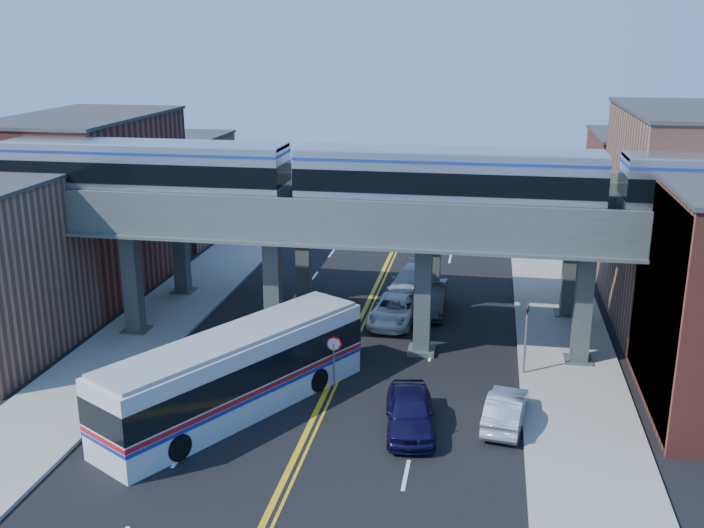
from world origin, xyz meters
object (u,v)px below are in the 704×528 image
(car_lane_b, at_px, (430,298))
(car_lane_d, at_px, (412,281))
(transit_bus, at_px, (236,374))
(car_parked_curb, at_px, (505,409))
(car_lane_c, at_px, (394,310))
(transit_train, at_px, (447,180))
(car_lane_a, at_px, (410,411))
(traffic_signal, at_px, (526,332))
(stop_sign, at_px, (334,354))

(car_lane_b, bearing_deg, car_lane_d, 112.71)
(transit_bus, relative_size, car_parked_curb, 3.01)
(car_lane_b, relative_size, car_lane_d, 0.92)
(car_lane_c, height_order, car_lane_d, car_lane_d)
(transit_train, bearing_deg, car_lane_a, -95.25)
(car_lane_d, bearing_deg, traffic_signal, -52.14)
(car_parked_curb, bearing_deg, car_lane_a, 24.37)
(transit_bus, bearing_deg, stop_sign, -21.20)
(transit_train, bearing_deg, car_lane_b, 100.14)
(transit_bus, distance_m, car_lane_b, 16.20)
(transit_train, bearing_deg, traffic_signal, -25.64)
(car_lane_c, distance_m, car_lane_d, 5.36)
(traffic_signal, xyz_separation_m, transit_bus, (-12.67, -6.02, -0.50))
(transit_train, xyz_separation_m, car_lane_d, (-2.51, 9.55, -8.39))
(stop_sign, xyz_separation_m, car_lane_b, (3.59, 11.38, -0.87))
(transit_train, distance_m, transit_bus, 13.86)
(transit_bus, xyz_separation_m, car_parked_curb, (11.73, 0.77, -1.07))
(car_lane_a, bearing_deg, transit_bus, 169.20)
(car_lane_b, bearing_deg, car_lane_c, -131.24)
(stop_sign, relative_size, car_lane_a, 0.52)
(car_lane_c, height_order, car_parked_curb, car_lane_c)
(car_lane_c, bearing_deg, transit_bus, -108.52)
(car_lane_a, bearing_deg, car_lane_c, 92.19)
(car_lane_a, bearing_deg, transit_train, 76.97)
(transit_train, relative_size, traffic_signal, 11.34)
(car_lane_a, height_order, car_lane_b, car_lane_b)
(traffic_signal, bearing_deg, transit_train, 154.36)
(transit_train, bearing_deg, car_lane_d, 104.70)
(transit_bus, bearing_deg, car_lane_a, -62.87)
(stop_sign, distance_m, transit_bus, 4.83)
(car_lane_d, bearing_deg, transit_train, -67.45)
(car_lane_c, relative_size, car_parked_curb, 1.20)
(transit_bus, height_order, car_lane_b, transit_bus)
(car_lane_a, relative_size, car_parked_curb, 1.14)
(car_parked_curb, bearing_deg, car_lane_b, -64.36)
(car_lane_d, bearing_deg, stop_sign, -90.85)
(transit_bus, height_order, car_parked_curb, transit_bus)
(stop_sign, xyz_separation_m, car_parked_curb, (7.95, -2.25, -1.03))
(car_lane_b, height_order, car_parked_curb, car_lane_b)
(car_lane_c, xyz_separation_m, car_parked_curb, (6.21, -11.47, -0.01))
(traffic_signal, bearing_deg, car_lane_d, 120.01)
(car_lane_c, bearing_deg, transit_train, -48.89)
(stop_sign, relative_size, car_lane_c, 0.50)
(transit_train, xyz_separation_m, car_parked_curb, (3.22, -7.25, -8.51))
(transit_train, height_order, car_lane_b, transit_train)
(car_lane_d, height_order, car_parked_curb, car_lane_d)
(car_lane_a, xyz_separation_m, car_lane_c, (-2.22, 12.65, -0.12))
(traffic_signal, xyz_separation_m, car_lane_a, (-4.94, -6.43, -1.45))
(transit_train, relative_size, car_lane_c, 8.80)
(transit_train, height_order, car_lane_d, transit_train)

